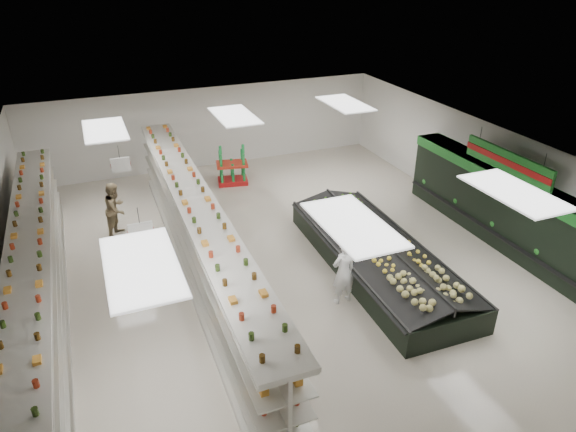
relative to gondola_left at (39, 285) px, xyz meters
name	(u,v)px	position (x,y,z in m)	size (l,w,h in m)	color
floor	(280,260)	(6.11, 0.40, -1.00)	(16.00, 16.00, 0.00)	beige
ceiling	(279,155)	(6.11, 0.40, 2.20)	(14.00, 16.00, 0.02)	white
wall_back	(208,128)	(6.11, 8.40, 0.60)	(14.00, 0.02, 3.20)	white
wall_right	(485,174)	(13.11, 0.40, 0.60)	(0.02, 16.00, 3.20)	white
produce_wall_case	(506,205)	(12.64, -1.10, 0.24)	(0.93, 8.00, 2.20)	black
aisle_sign_near	(141,232)	(2.31, -1.60, 1.75)	(0.52, 0.06, 0.75)	white
aisle_sign_far	(121,165)	(2.31, 2.40, 1.75)	(0.52, 0.06, 0.75)	white
hortifruti_banner	(507,162)	(12.36, -1.10, 1.65)	(0.12, 3.20, 0.95)	#1F7727
gondola_left	(39,285)	(0.00, 0.00, 0.00)	(1.11, 12.59, 2.18)	silver
gondola_center	(198,240)	(3.87, 0.58, 0.06)	(1.11, 13.29, 2.30)	silver
produce_island	(377,254)	(8.45, -0.99, -0.54)	(2.65, 6.88, 1.02)	black
soda_endcap	(232,166)	(6.44, 6.22, -0.29)	(1.28, 0.99, 1.47)	#A41213
shopper_main	(343,272)	(6.88, -1.97, -0.12)	(0.64, 0.42, 1.76)	white
shopper_background	(116,209)	(2.03, 3.75, -0.14)	(0.83, 0.51, 1.71)	tan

